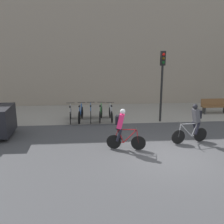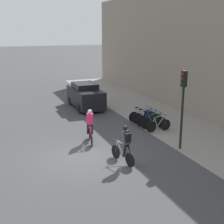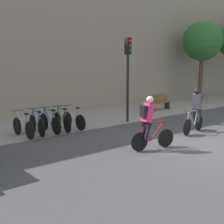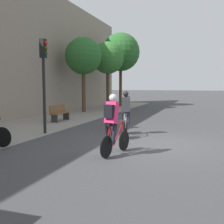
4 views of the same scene
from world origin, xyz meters
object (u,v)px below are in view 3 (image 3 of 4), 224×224
(parked_bike_0, at_px, (23,127))
(parked_bike_4, at_px, (74,119))
(traffic_light_pole, at_px, (128,64))
(bench, at_px, (159,102))
(parked_bike_2, at_px, (50,122))
(cyclist_pink, at_px, (149,121))
(parked_bike_3, at_px, (62,121))
(parked_bike_1, at_px, (37,124))
(cyclist_grey, at_px, (196,109))

(parked_bike_0, bearing_deg, parked_bike_4, 0.02)
(parked_bike_0, height_order, traffic_light_pole, traffic_light_pole)
(parked_bike_0, distance_m, bench, 8.77)
(parked_bike_2, bearing_deg, cyclist_pink, -73.17)
(cyclist_pink, relative_size, parked_bike_3, 1.03)
(cyclist_pink, xyz_separation_m, traffic_light_pole, (2.59, 3.81, 1.71))
(parked_bike_4, bearing_deg, parked_bike_1, 179.99)
(parked_bike_3, xyz_separation_m, bench, (7.03, 1.03, 0.06))
(traffic_light_pole, distance_m, bench, 4.55)
(parked_bike_0, height_order, parked_bike_3, parked_bike_3)
(parked_bike_0, relative_size, parked_bike_1, 1.00)
(parked_bike_4, xyz_separation_m, bench, (6.47, 1.03, 0.08))
(parked_bike_3, height_order, bench, parked_bike_3)
(parked_bike_3, distance_m, traffic_light_pole, 4.00)
(cyclist_grey, relative_size, traffic_light_pole, 0.46)
(traffic_light_pole, relative_size, bench, 2.32)
(parked_bike_0, distance_m, traffic_light_pole, 5.47)
(parked_bike_1, bearing_deg, parked_bike_3, -0.01)
(parked_bike_3, xyz_separation_m, traffic_light_pole, (3.29, -0.37, 2.25))
(parked_bike_2, xyz_separation_m, parked_bike_4, (1.12, 0.00, -0.02))
(parked_bike_2, bearing_deg, bench, 7.73)
(parked_bike_1, distance_m, parked_bike_4, 1.68)
(parked_bike_4, bearing_deg, bench, 9.05)
(parked_bike_2, xyz_separation_m, parked_bike_3, (0.56, 0.00, -0.01))
(cyclist_pink, height_order, parked_bike_1, cyclist_pink)
(parked_bike_1, bearing_deg, bench, 7.20)
(cyclist_pink, bearing_deg, parked_bike_4, 91.95)
(cyclist_grey, distance_m, parked_bike_2, 5.83)
(parked_bike_0, height_order, parked_bike_4, parked_bike_0)
(traffic_light_pole, bearing_deg, parked_bike_3, 173.65)
(parked_bike_0, bearing_deg, parked_bike_2, 0.03)
(cyclist_pink, height_order, traffic_light_pole, traffic_light_pole)
(traffic_light_pole, bearing_deg, parked_bike_2, 174.57)
(parked_bike_0, relative_size, parked_bike_2, 0.99)
(parked_bike_1, height_order, bench, parked_bike_1)
(cyclist_grey, bearing_deg, cyclist_pink, -170.76)
(parked_bike_3, bearing_deg, bench, 8.34)
(parked_bike_1, xyz_separation_m, parked_bike_3, (1.12, -0.00, -0.00))
(parked_bike_0, xyz_separation_m, parked_bike_3, (1.68, 0.00, 0.01))
(cyclist_grey, distance_m, parked_bike_3, 5.41)
(cyclist_grey, relative_size, parked_bike_4, 1.09)
(cyclist_pink, distance_m, parked_bike_2, 4.39)
(cyclist_grey, height_order, bench, cyclist_grey)
(parked_bike_2, bearing_deg, parked_bike_1, 179.98)
(traffic_light_pole, bearing_deg, parked_bike_0, 175.79)
(parked_bike_0, relative_size, traffic_light_pole, 0.45)
(parked_bike_1, xyz_separation_m, parked_bike_2, (0.56, -0.00, 0.00))
(parked_bike_2, distance_m, parked_bike_4, 1.12)
(parked_bike_2, height_order, parked_bike_3, parked_bike_2)
(parked_bike_2, xyz_separation_m, bench, (7.59, 1.03, 0.06))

